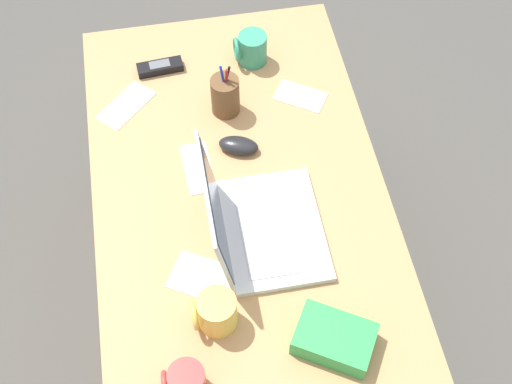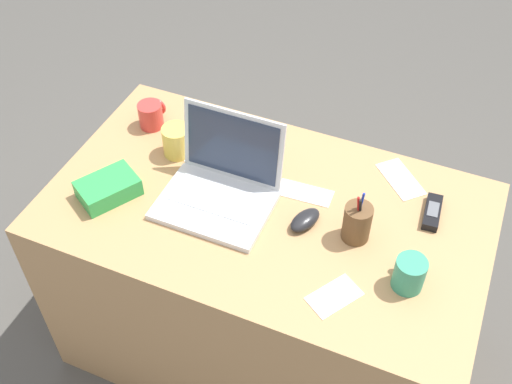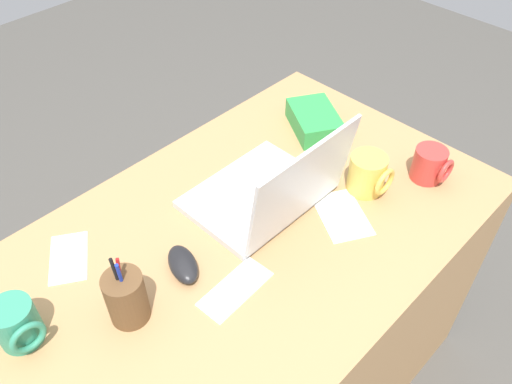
{
  "view_description": "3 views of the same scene",
  "coord_description": "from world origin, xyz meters",
  "px_view_note": "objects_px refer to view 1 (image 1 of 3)",
  "views": [
    {
      "loc": [
        -0.98,
        0.13,
        2.22
      ],
      "look_at": [
        -0.06,
        -0.03,
        0.81
      ],
      "focal_mm": 48.25,
      "sensor_mm": 36.0,
      "label": 1
    },
    {
      "loc": [
        0.46,
        -1.16,
        2.1
      ],
      "look_at": [
        -0.03,
        -0.01,
        0.81
      ],
      "focal_mm": 43.98,
      "sensor_mm": 36.0,
      "label": 2
    },
    {
      "loc": [
        0.51,
        0.58,
        1.64
      ],
      "look_at": [
        -0.08,
        -0.01,
        0.84
      ],
      "focal_mm": 36.76,
      "sensor_mm": 36.0,
      "label": 3
    }
  ],
  "objects_px": {
    "coffee_mug_white": "(216,312)",
    "coffee_mug_tall": "(251,49)",
    "coffee_mug_spare": "(186,382)",
    "cordless_phone": "(160,67)",
    "computer_mouse": "(239,145)",
    "snack_bag": "(334,339)",
    "pen_holder": "(225,95)",
    "laptop": "(255,224)"
  },
  "relations": [
    {
      "from": "computer_mouse",
      "to": "pen_holder",
      "type": "bearing_deg",
      "value": 26.05
    },
    {
      "from": "snack_bag",
      "to": "cordless_phone",
      "type": "bearing_deg",
      "value": 18.2
    },
    {
      "from": "coffee_mug_spare",
      "to": "cordless_phone",
      "type": "relative_size",
      "value": 0.68
    },
    {
      "from": "coffee_mug_tall",
      "to": "pen_holder",
      "type": "distance_m",
      "value": 0.2
    },
    {
      "from": "coffee_mug_spare",
      "to": "coffee_mug_tall",
      "type": "bearing_deg",
      "value": -18.08
    },
    {
      "from": "coffee_mug_white",
      "to": "coffee_mug_tall",
      "type": "xyz_separation_m",
      "value": [
        0.8,
        -0.22,
        -0.0
      ]
    },
    {
      "from": "snack_bag",
      "to": "coffee_mug_tall",
      "type": "bearing_deg",
      "value": 1.87
    },
    {
      "from": "coffee_mug_white",
      "to": "cordless_phone",
      "type": "distance_m",
      "value": 0.81
    },
    {
      "from": "coffee_mug_tall",
      "to": "pen_holder",
      "type": "height_order",
      "value": "pen_holder"
    },
    {
      "from": "coffee_mug_white",
      "to": "cordless_phone",
      "type": "xyz_separation_m",
      "value": [
        0.8,
        0.05,
        -0.04
      ]
    },
    {
      "from": "pen_holder",
      "to": "snack_bag",
      "type": "distance_m",
      "value": 0.73
    },
    {
      "from": "pen_holder",
      "to": "snack_bag",
      "type": "relative_size",
      "value": 0.99
    },
    {
      "from": "cordless_phone",
      "to": "pen_holder",
      "type": "distance_m",
      "value": 0.25
    },
    {
      "from": "coffee_mug_spare",
      "to": "pen_holder",
      "type": "relative_size",
      "value": 0.54
    },
    {
      "from": "cordless_phone",
      "to": "pen_holder",
      "type": "bearing_deg",
      "value": -137.75
    },
    {
      "from": "coffee_mug_tall",
      "to": "pen_holder",
      "type": "xyz_separation_m",
      "value": [
        -0.17,
        0.1,
        0.01
      ]
    },
    {
      "from": "laptop",
      "to": "cordless_phone",
      "type": "bearing_deg",
      "value": 16.47
    },
    {
      "from": "pen_holder",
      "to": "snack_bag",
      "type": "bearing_deg",
      "value": -169.65
    },
    {
      "from": "cordless_phone",
      "to": "pen_holder",
      "type": "xyz_separation_m",
      "value": [
        -0.18,
        -0.17,
        0.05
      ]
    },
    {
      "from": "computer_mouse",
      "to": "snack_bag",
      "type": "bearing_deg",
      "value": -146.92
    },
    {
      "from": "computer_mouse",
      "to": "snack_bag",
      "type": "relative_size",
      "value": 0.63
    },
    {
      "from": "coffee_mug_white",
      "to": "coffee_mug_spare",
      "type": "relative_size",
      "value": 1.1
    },
    {
      "from": "coffee_mug_white",
      "to": "snack_bag",
      "type": "height_order",
      "value": "coffee_mug_white"
    },
    {
      "from": "computer_mouse",
      "to": "coffee_mug_tall",
      "type": "distance_m",
      "value": 0.33
    },
    {
      "from": "coffee_mug_spare",
      "to": "coffee_mug_white",
      "type": "bearing_deg",
      "value": -30.81
    },
    {
      "from": "laptop",
      "to": "cordless_phone",
      "type": "relative_size",
      "value": 2.41
    },
    {
      "from": "computer_mouse",
      "to": "laptop",
      "type": "bearing_deg",
      "value": -159.08
    },
    {
      "from": "coffee_mug_white",
      "to": "coffee_mug_tall",
      "type": "distance_m",
      "value": 0.83
    },
    {
      "from": "pen_holder",
      "to": "coffee_mug_tall",
      "type": "bearing_deg",
      "value": -30.67
    },
    {
      "from": "snack_bag",
      "to": "pen_holder",
      "type": "bearing_deg",
      "value": 10.35
    },
    {
      "from": "computer_mouse",
      "to": "coffee_mug_white",
      "type": "xyz_separation_m",
      "value": [
        -0.48,
        0.13,
        0.03
      ]
    },
    {
      "from": "computer_mouse",
      "to": "cordless_phone",
      "type": "distance_m",
      "value": 0.37
    },
    {
      "from": "coffee_mug_white",
      "to": "coffee_mug_spare",
      "type": "distance_m",
      "value": 0.17
    },
    {
      "from": "cordless_phone",
      "to": "pen_holder",
      "type": "relative_size",
      "value": 0.8
    },
    {
      "from": "computer_mouse",
      "to": "coffee_mug_white",
      "type": "distance_m",
      "value": 0.5
    },
    {
      "from": "laptop",
      "to": "cordless_phone",
      "type": "distance_m",
      "value": 0.62
    },
    {
      "from": "pen_holder",
      "to": "computer_mouse",
      "type": "bearing_deg",
      "value": -175.29
    },
    {
      "from": "computer_mouse",
      "to": "coffee_mug_spare",
      "type": "xyz_separation_m",
      "value": [
        -0.62,
        0.22,
        0.03
      ]
    },
    {
      "from": "coffee_mug_spare",
      "to": "cordless_phone",
      "type": "bearing_deg",
      "value": -2.31
    },
    {
      "from": "laptop",
      "to": "computer_mouse",
      "type": "distance_m",
      "value": 0.27
    },
    {
      "from": "coffee_mug_spare",
      "to": "snack_bag",
      "type": "bearing_deg",
      "value": -82.62
    },
    {
      "from": "laptop",
      "to": "coffee_mug_spare",
      "type": "bearing_deg",
      "value": 148.88
    }
  ]
}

